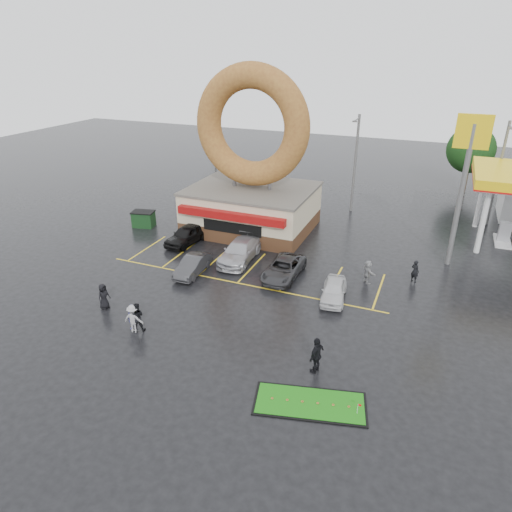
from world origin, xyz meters
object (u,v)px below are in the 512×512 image
at_px(streetlight_left, 215,151).
at_px(streetlight_mid, 355,162).
at_px(shell_sign, 467,164).
at_px(car_dgrey, 193,265).
at_px(donut_shop, 252,179).
at_px(putting_green, 310,403).
at_px(car_white, 334,290).
at_px(streetlight_right, 499,172).
at_px(car_grey, 284,268).
at_px(car_black, 187,235).
at_px(car_silver, 240,251).
at_px(person_blue, 132,317).
at_px(person_cameraman, 317,355).
at_px(dumpster, 144,219).

distance_m(streetlight_left, streetlight_mid, 14.04).
xyz_separation_m(shell_sign, car_dgrey, (-16.46, -8.50, -6.76)).
bearing_deg(donut_shop, putting_green, -60.08).
distance_m(shell_sign, car_white, 12.47).
distance_m(donut_shop, putting_green, 22.02).
xyz_separation_m(streetlight_right, car_grey, (-13.43, -16.47, -4.14)).
bearing_deg(car_grey, car_dgrey, -161.54).
bearing_deg(streetlight_right, car_dgrey, -136.58).
relative_size(car_grey, car_white, 1.27).
bearing_deg(car_black, shell_sign, 19.30).
bearing_deg(car_white, streetlight_mid, 90.47).
xyz_separation_m(car_dgrey, car_silver, (2.14, 3.23, 0.12)).
distance_m(car_silver, car_white, 8.33).
distance_m(car_white, putting_green, 9.63).
height_order(streetlight_mid, car_white, streetlight_mid).
bearing_deg(putting_green, streetlight_right, 73.39).
xyz_separation_m(streetlight_left, streetlight_mid, (14.00, 1.00, 0.00)).
xyz_separation_m(streetlight_left, car_white, (16.48, -16.12, -4.17)).
bearing_deg(person_blue, car_dgrey, 92.51).
height_order(shell_sign, car_silver, shell_sign).
bearing_deg(person_blue, car_silver, 80.23).
bearing_deg(car_grey, donut_shop, 127.06).
xyz_separation_m(car_dgrey, car_grey, (6.03, 1.95, 0.02)).
bearing_deg(person_cameraman, streetlight_right, 178.11).
height_order(car_silver, car_white, car_silver).
height_order(car_dgrey, putting_green, car_dgrey).
relative_size(streetlight_left, car_dgrey, 2.38).
xyz_separation_m(donut_shop, car_grey, (5.57, -7.52, -3.83)).
height_order(shell_sign, dumpster, shell_sign).
relative_size(car_black, person_cameraman, 2.25).
bearing_deg(putting_green, person_cameraman, 99.59).
bearing_deg(streetlight_mid, putting_green, -81.97).
height_order(person_blue, person_cameraman, person_cameraman).
height_order(person_cameraman, dumpster, person_cameraman).
bearing_deg(car_white, person_cameraman, -90.79).
distance_m(streetlight_left, car_black, 13.04).
relative_size(shell_sign, streetlight_right, 1.18).
bearing_deg(shell_sign, car_dgrey, -152.69).
relative_size(streetlight_mid, person_blue, 5.77).
distance_m(donut_shop, car_white, 13.74).
xyz_separation_m(donut_shop, car_white, (9.48, -9.17, -3.85)).
height_order(car_black, car_dgrey, car_black).
bearing_deg(donut_shop, streetlight_mid, 48.62).
xyz_separation_m(shell_sign, car_black, (-19.57, -4.00, -6.64)).
height_order(dumpster, putting_green, dumpster).
distance_m(donut_shop, person_cameraman, 19.71).
distance_m(streetlight_mid, car_dgrey, 19.40).
xyz_separation_m(car_black, person_blue, (3.42, -11.83, 0.04)).
distance_m(donut_shop, streetlight_mid, 10.59).
bearing_deg(car_white, dumpster, 154.16).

